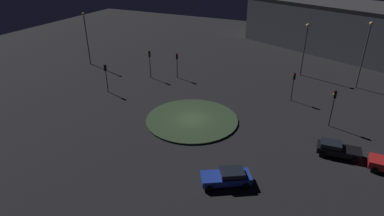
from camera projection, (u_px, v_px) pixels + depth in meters
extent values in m
plane|color=black|center=(192.00, 120.00, 39.26)|extent=(117.81, 117.81, 0.00)
cylinder|color=#2D4228|center=(192.00, 119.00, 39.21)|extent=(11.09, 11.09, 0.20)
cylinder|color=black|center=(375.00, 170.00, 30.01)|extent=(0.61, 0.23, 0.61)
cylinder|color=black|center=(375.00, 160.00, 31.49)|extent=(0.61, 0.23, 0.61)
cube|color=black|center=(339.00, 150.00, 32.42)|extent=(4.24, 2.07, 0.61)
cube|color=black|center=(331.00, 144.00, 32.44)|extent=(2.09, 1.70, 0.46)
cylinder|color=black|center=(354.00, 151.00, 32.81)|extent=(0.64, 0.27, 0.62)
cylinder|color=black|center=(355.00, 161.00, 31.34)|extent=(0.64, 0.27, 0.62)
cylinder|color=black|center=(323.00, 145.00, 33.76)|extent=(0.64, 0.27, 0.62)
cylinder|color=black|center=(322.00, 154.00, 32.29)|extent=(0.64, 0.27, 0.62)
cube|color=#1E38A5|center=(226.00, 178.00, 28.56)|extent=(4.67, 3.80, 0.60)
cube|color=black|center=(232.00, 173.00, 28.36)|extent=(2.59, 2.42, 0.47)
cylinder|color=black|center=(210.00, 189.00, 27.75)|extent=(0.63, 0.50, 0.61)
cylinder|color=black|center=(207.00, 175.00, 29.34)|extent=(0.63, 0.50, 0.61)
cylinder|color=black|center=(246.00, 186.00, 28.05)|extent=(0.63, 0.50, 0.61)
cylinder|color=black|center=(241.00, 173.00, 29.63)|extent=(0.63, 0.50, 0.61)
cylinder|color=#2D2D2D|center=(177.00, 68.00, 51.32)|extent=(0.12, 0.12, 3.08)
cube|color=black|center=(177.00, 56.00, 50.43)|extent=(0.37, 0.35, 0.90)
sphere|color=red|center=(177.00, 55.00, 50.18)|extent=(0.20, 0.20, 0.20)
sphere|color=#4C380F|center=(177.00, 57.00, 50.30)|extent=(0.20, 0.20, 0.20)
sphere|color=#0F3819|center=(177.00, 58.00, 50.42)|extent=(0.20, 0.20, 0.20)
cylinder|color=#2D2D2D|center=(292.00, 90.00, 43.63)|extent=(0.12, 0.12, 3.06)
cube|color=black|center=(294.00, 76.00, 42.75)|extent=(0.37, 0.36, 0.90)
sphere|color=red|center=(294.00, 74.00, 42.58)|extent=(0.20, 0.20, 0.20)
sphere|color=#4C380F|center=(293.00, 76.00, 42.70)|extent=(0.20, 0.20, 0.20)
sphere|color=#0F3819|center=(293.00, 78.00, 42.82)|extent=(0.20, 0.20, 0.20)
cylinder|color=#2D2D2D|center=(107.00, 81.00, 46.20)|extent=(0.12, 0.12, 3.22)
cube|color=black|center=(105.00, 68.00, 45.28)|extent=(0.27, 0.33, 0.90)
sphere|color=red|center=(106.00, 66.00, 45.08)|extent=(0.20, 0.20, 0.20)
sphere|color=#4C380F|center=(106.00, 68.00, 45.20)|extent=(0.20, 0.20, 0.20)
sphere|color=#0F3819|center=(106.00, 70.00, 45.32)|extent=(0.20, 0.20, 0.20)
cylinder|color=#2D2D2D|center=(331.00, 112.00, 37.24)|extent=(0.12, 0.12, 3.60)
cube|color=black|center=(335.00, 94.00, 36.24)|extent=(0.31, 0.36, 0.90)
sphere|color=#3F0C0C|center=(334.00, 92.00, 36.13)|extent=(0.20, 0.20, 0.20)
sphere|color=yellow|center=(334.00, 94.00, 36.25)|extent=(0.20, 0.20, 0.20)
sphere|color=#0F3819|center=(333.00, 96.00, 36.37)|extent=(0.20, 0.20, 0.20)
cylinder|color=#2D2D2D|center=(150.00, 67.00, 51.16)|extent=(0.12, 0.12, 3.49)
cube|color=black|center=(149.00, 54.00, 50.18)|extent=(0.36, 0.37, 0.90)
sphere|color=#3F0C0C|center=(150.00, 52.00, 49.94)|extent=(0.20, 0.20, 0.20)
sphere|color=yellow|center=(150.00, 54.00, 50.06)|extent=(0.20, 0.20, 0.20)
sphere|color=#0F3819|center=(150.00, 56.00, 50.18)|extent=(0.20, 0.20, 0.20)
cylinder|color=#4C4C51|center=(87.00, 40.00, 56.06)|extent=(0.18, 0.18, 8.57)
sphere|color=#F9D166|center=(83.00, 14.00, 54.08)|extent=(0.50, 0.50, 0.50)
cylinder|color=#4C4C51|center=(304.00, 52.00, 51.29)|extent=(0.18, 0.18, 7.86)
sphere|color=#F9D166|center=(308.00, 25.00, 49.46)|extent=(0.59, 0.59, 0.59)
cylinder|color=#4C4C51|center=(363.00, 58.00, 46.23)|extent=(0.18, 0.18, 9.29)
sphere|color=#F9D166|center=(371.00, 24.00, 44.08)|extent=(0.52, 0.52, 0.52)
cube|color=#8C939E|center=(341.00, 29.00, 63.99)|extent=(39.04, 27.58, 8.51)
cube|color=#333338|center=(346.00, 5.00, 61.93)|extent=(39.04, 27.58, 0.70)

